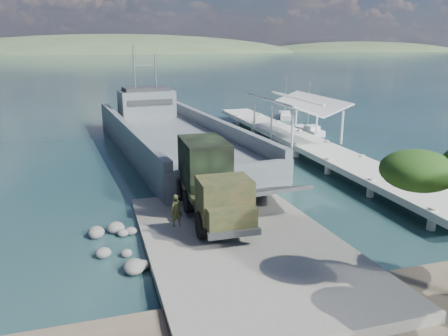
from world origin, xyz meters
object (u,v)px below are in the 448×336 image
at_px(landing_craft, 171,141).
at_px(sailboat_near, 308,131).
at_px(pier, 299,134).
at_px(soldier, 177,217).
at_px(military_truck, 211,180).
at_px(sailboat_far, 285,116).

bearing_deg(landing_craft, sailboat_near, 7.06).
xyz_separation_m(pier, soldier, (-16.13, -18.01, -0.19)).
xyz_separation_m(landing_craft, military_truck, (-0.93, -19.13, 1.70)).
bearing_deg(soldier, sailboat_near, 38.39).
bearing_deg(sailboat_near, pier, -128.82).
distance_m(military_truck, sailboat_near, 29.57).
relative_size(pier, sailboat_near, 6.81).
distance_m(pier, soldier, 24.18).
bearing_deg(landing_craft, military_truck, -98.28).
bearing_deg(military_truck, sailboat_near, 52.55).
bearing_deg(soldier, landing_craft, 68.88).
distance_m(pier, sailboat_far, 20.11).
xyz_separation_m(pier, military_truck, (-13.62, -15.77, 1.02)).
xyz_separation_m(pier, sailboat_far, (6.96, 18.83, -1.26)).
distance_m(landing_craft, sailboat_near, 17.92).
bearing_deg(sailboat_far, landing_craft, -121.14).
distance_m(pier, military_truck, 20.86).
distance_m(pier, sailboat_near, 8.78).
relative_size(pier, sailboat_far, 6.94).
relative_size(landing_craft, sailboat_far, 6.07).
bearing_deg(soldier, military_truck, 29.79).
height_order(military_truck, sailboat_near, sailboat_near).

